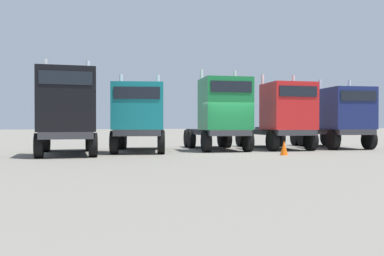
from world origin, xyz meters
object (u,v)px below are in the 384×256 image
at_px(semi_truck_teal, 139,117).
at_px(semi_truck_green, 221,114).
at_px(traffic_cone_mid, 284,148).
at_px(semi_truck_black, 67,111).
at_px(semi_truck_navy, 340,117).
at_px(semi_truck_red, 282,116).

relative_size(semi_truck_teal, semi_truck_green, 1.03).
bearing_deg(traffic_cone_mid, semi_truck_teal, 145.78).
height_order(semi_truck_black, semi_truck_navy, semi_truck_black).
bearing_deg(semi_truck_black, semi_truck_teal, 108.97).
xyz_separation_m(semi_truck_green, semi_truck_navy, (7.33, -0.46, -0.15)).
bearing_deg(semi_truck_red, semi_truck_teal, -86.11).
distance_m(semi_truck_green, traffic_cone_mid, 4.50).
bearing_deg(traffic_cone_mid, semi_truck_red, 59.56).
relative_size(semi_truck_green, traffic_cone_mid, 9.48).
height_order(semi_truck_green, semi_truck_navy, semi_truck_green).
bearing_deg(semi_truck_navy, semi_truck_black, -79.26).
relative_size(semi_truck_black, traffic_cone_mid, 9.66).
distance_m(semi_truck_black, traffic_cone_mid, 10.01).
relative_size(semi_truck_black, semi_truck_navy, 1.02).
bearing_deg(traffic_cone_mid, semi_truck_black, 162.29).
bearing_deg(semi_truck_navy, semi_truck_red, -83.81).
height_order(semi_truck_teal, traffic_cone_mid, semi_truck_teal).
distance_m(semi_truck_teal, semi_truck_green, 4.47).
xyz_separation_m(semi_truck_navy, traffic_cone_mid, (-5.90, -3.48, -1.48)).
xyz_separation_m(semi_truck_teal, traffic_cone_mid, (5.89, -4.00, -1.44)).
xyz_separation_m(semi_truck_black, semi_truck_green, (7.98, 0.94, -0.03)).
height_order(semi_truck_navy, traffic_cone_mid, semi_truck_navy).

